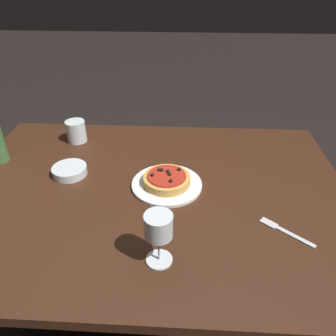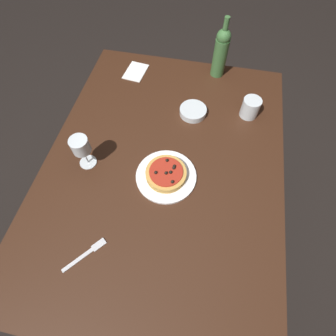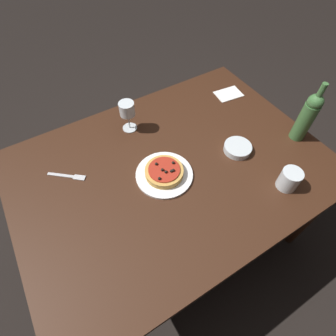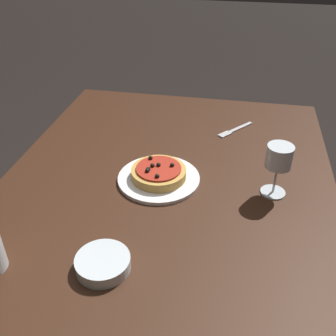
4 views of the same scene
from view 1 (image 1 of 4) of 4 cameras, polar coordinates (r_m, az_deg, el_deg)
name	(u,v)px [view 1 (image 1 of 4)]	position (r m, az deg, el deg)	size (l,w,h in m)	color
ground_plane	(155,312)	(1.77, -2.31, -23.76)	(14.00, 14.00, 0.00)	black
dining_table	(151,206)	(1.26, -2.99, -6.61)	(1.46, 1.06, 0.76)	#381E11
dinner_plate	(167,184)	(1.22, -0.21, -2.88)	(0.26, 0.26, 0.01)	white
pizza	(167,179)	(1.21, -0.21, -1.97)	(0.17, 0.17, 0.05)	gold
wine_glass	(159,228)	(0.87, -1.65, -10.46)	(0.08, 0.08, 0.17)	silver
water_cup	(76,131)	(1.56, -15.70, 6.17)	(0.09, 0.09, 0.10)	silver
side_bowl	(70,171)	(1.34, -16.76, -0.44)	(0.13, 0.13, 0.03)	silver
fork	(283,231)	(1.10, 19.43, -10.24)	(0.15, 0.13, 0.00)	silver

